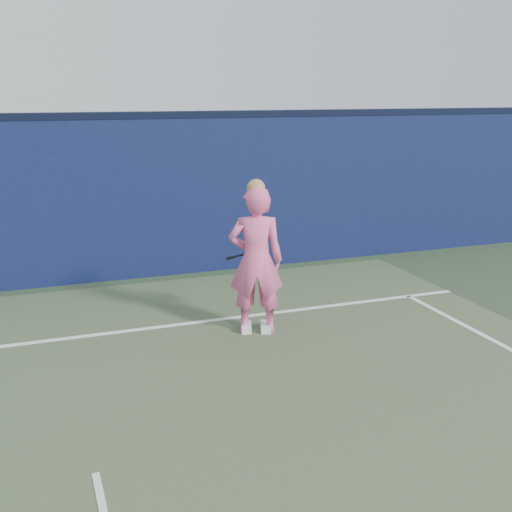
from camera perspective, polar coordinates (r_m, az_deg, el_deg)
name	(u,v)px	position (r m, az deg, el deg)	size (l,w,h in m)	color
backstop_wall	(49,204)	(10.24, -17.91, 4.43)	(24.00, 0.40, 2.50)	#0D143A
wall_cap	(42,116)	(10.11, -18.49, 11.69)	(24.00, 0.42, 0.10)	black
player	(256,260)	(7.79, 0.00, -0.36)	(0.77, 0.62, 1.91)	pink
racket	(254,252)	(8.20, -0.17, 0.32)	(0.50, 0.27, 0.29)	black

